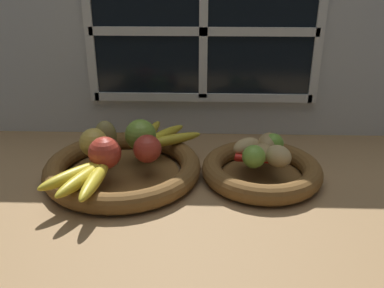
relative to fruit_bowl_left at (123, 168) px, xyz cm
name	(u,v)px	position (x,y,z in cm)	size (l,w,h in cm)	color
ground_plane	(201,183)	(19.18, -0.32, -3.74)	(140.00, 90.00, 3.00)	#9E774C
back_wall	(203,41)	(19.18, 29.45, 25.65)	(140.00, 4.60, 55.00)	silver
fruit_bowl_left	(123,168)	(0.00, 0.00, 0.00)	(38.19, 38.19, 4.84)	brown
fruit_bowl_right	(261,170)	(33.82, 0.00, 0.01)	(29.10, 29.10, 4.84)	brown
apple_red_right	(147,149)	(6.42, -1.71, 5.98)	(6.75, 6.75, 6.75)	#B73828
apple_green_back	(140,135)	(3.77, 5.35, 6.57)	(7.92, 7.92, 7.92)	#7AA338
apple_golden_left	(94,142)	(-7.04, 1.19, 6.13)	(7.06, 7.06, 7.06)	gold
apple_red_front	(105,153)	(-2.88, -5.19, 6.39)	(7.57, 7.57, 7.57)	#B73828
pear_brown	(106,136)	(-4.80, 4.10, 6.62)	(5.47, 5.54, 8.03)	olive
banana_bunch_front	(85,177)	(-5.64, -12.53, 4.11)	(14.06, 18.97, 3.01)	gold
banana_bunch_back	(160,137)	(7.99, 10.66, 3.94)	(17.35, 18.79, 2.66)	gold
potato_back	(269,143)	(35.79, 4.34, 5.10)	(8.12, 5.14, 5.00)	#A38451
potato_oblong	(247,147)	(30.28, 2.76, 4.83)	(7.74, 4.53, 4.44)	tan
potato_small	(278,156)	(36.98, -3.15, 5.19)	(6.53, 5.23, 5.18)	tan
potato_large	(263,152)	(33.82, 0.00, 4.66)	(6.55, 5.57, 4.12)	#A38451
lime_near	(254,157)	(31.28, -3.82, 5.32)	(5.44, 5.44, 5.44)	#7AAD3D
lime_far	(273,144)	(36.80, 3.82, 5.24)	(5.28, 5.28, 5.28)	#6B9E33
chili_pepper	(262,161)	(33.51, -2.53, 3.60)	(1.99, 1.99, 12.93)	red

